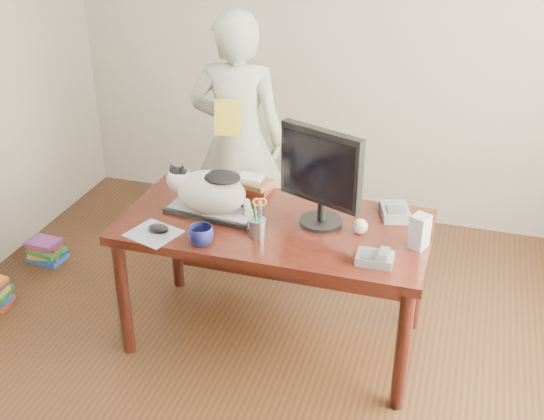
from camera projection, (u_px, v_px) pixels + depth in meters
The scene contains 17 objects.
room at pixel (232, 162), 2.76m from camera, with size 4.50×4.50×4.50m.
desk at pixel (279, 240), 3.68m from camera, with size 1.60×0.80×0.75m.
keyboard at pixel (212, 211), 3.63m from camera, with size 0.52×0.24×0.03m.
cat at pixel (208, 190), 3.57m from camera, with size 0.49×0.27×0.28m.
monitor at pixel (321, 173), 3.39m from camera, with size 0.45×0.29×0.52m.
pen_cup at pixel (258, 225), 3.40m from camera, with size 0.11×0.11×0.22m.
mousepad at pixel (154, 233), 3.44m from camera, with size 0.29×0.28×0.01m.
mouse at pixel (159, 228), 3.44m from camera, with size 0.12×0.10×0.04m.
coffee_mug at pixel (201, 236), 3.33m from camera, with size 0.12×0.12×0.10m, color #0D0F36.
phone at pixel (376, 258), 3.19m from camera, with size 0.17×0.15×0.08m.
speaker at pixel (420, 232), 3.29m from camera, with size 0.11×0.11×0.17m.
baseball at pixel (360, 226), 3.43m from camera, with size 0.08×0.08×0.08m.
book_stack at pixel (252, 184), 3.87m from camera, with size 0.24×0.19×0.08m.
calculator at pixel (395, 212), 3.59m from camera, with size 0.19×0.22×0.06m.
person at pixel (238, 141), 4.32m from camera, with size 0.61×0.40×1.67m, color silver.
held_book at pixel (228, 118), 4.07m from camera, with size 0.17×0.12×0.22m.
book_pile_b at pixel (46, 250), 4.60m from camera, with size 0.26×0.20×0.15m.
Camera 1 is at (0.89, -2.37, 2.47)m, focal length 45.00 mm.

